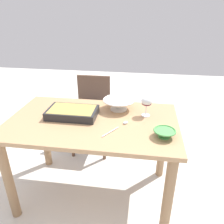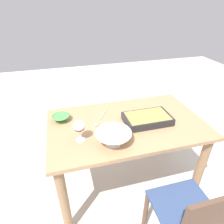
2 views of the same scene
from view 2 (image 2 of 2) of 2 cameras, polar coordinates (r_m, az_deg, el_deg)
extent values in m
plane|color=beige|center=(2.14, 3.49, -19.89)|extent=(8.00, 8.00, 0.00)
cube|color=tan|center=(1.64, 4.30, -3.55)|extent=(1.30, 0.78, 0.03)
cylinder|color=#93704E|center=(1.61, -14.02, -24.34)|extent=(0.07, 0.07, 0.71)
cylinder|color=#93704E|center=(1.92, 24.62, -15.23)|extent=(0.07, 0.07, 0.71)
cylinder|color=#93704E|center=(2.06, -15.03, -9.45)|extent=(0.07, 0.07, 0.71)
cylinder|color=#93704E|center=(2.31, 15.10, -4.46)|extent=(0.07, 0.07, 0.71)
cube|color=#334772|center=(1.48, 20.87, -25.41)|extent=(0.39, 0.40, 0.02)
cube|color=brown|center=(1.26, 27.65, -26.51)|extent=(0.37, 0.02, 0.36)
cylinder|color=brown|center=(1.83, 21.04, -23.47)|extent=(0.04, 0.04, 0.46)
cylinder|color=brown|center=(1.69, 9.87, -27.25)|extent=(0.04, 0.04, 0.46)
cylinder|color=white|center=(1.46, -9.29, -8.09)|extent=(0.07, 0.07, 0.01)
cylinder|color=white|center=(1.43, -9.45, -6.67)|extent=(0.01, 0.01, 0.09)
ellipsoid|color=white|center=(1.38, -9.73, -4.06)|extent=(0.09, 0.09, 0.07)
ellipsoid|color=#4C0A19|center=(1.39, -9.65, -4.80)|extent=(0.08, 0.08, 0.03)
cube|color=#262628|center=(1.64, 10.38, -2.01)|extent=(0.39, 0.24, 0.06)
cube|color=#9E8C47|center=(1.63, 10.45, -1.35)|extent=(0.35, 0.21, 0.02)
cylinder|color=#4C994C|center=(1.70, -14.75, -2.40)|extent=(0.08, 0.08, 0.01)
cone|color=#4C994C|center=(1.69, -14.86, -1.71)|extent=(0.14, 0.14, 0.04)
torus|color=#4C994C|center=(1.68, -14.95, -1.11)|extent=(0.15, 0.15, 0.01)
cylinder|color=white|center=(1.42, 0.41, -8.79)|extent=(0.14, 0.14, 0.01)
cone|color=white|center=(1.39, 0.42, -7.43)|extent=(0.26, 0.26, 0.08)
torus|color=white|center=(1.37, 0.42, -6.15)|extent=(0.26, 0.26, 0.01)
cylinder|color=silver|center=(1.72, -2.68, -0.81)|extent=(0.10, 0.15, 0.01)
ellipsoid|color=silver|center=(1.59, -4.71, -3.80)|extent=(0.05, 0.05, 0.01)
camera|label=1|loc=(2.74, -14.84, 27.74)|focal=35.64mm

